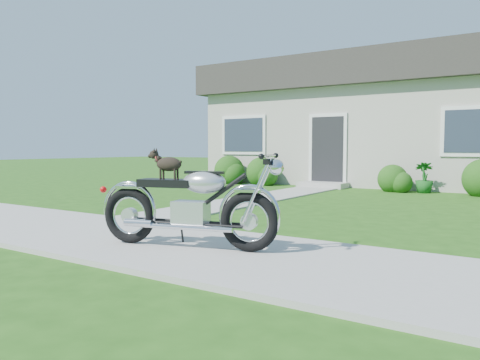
# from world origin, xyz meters

# --- Properties ---
(ground) EXTENTS (80.00, 80.00, 0.00)m
(ground) POSITION_xyz_m (0.00, 0.00, 0.00)
(ground) COLOR #235114
(ground) RESTS_ON ground
(sidewalk) EXTENTS (24.00, 2.20, 0.04)m
(sidewalk) POSITION_xyz_m (0.00, 0.00, 0.02)
(sidewalk) COLOR #9E9B93
(sidewalk) RESTS_ON ground
(walkway) EXTENTS (1.20, 8.00, 0.03)m
(walkway) POSITION_xyz_m (-1.50, 5.00, 0.01)
(walkway) COLOR #9E9B93
(walkway) RESTS_ON ground
(house) EXTENTS (12.60, 7.03, 4.50)m
(house) POSITION_xyz_m (-0.00, 11.99, 2.16)
(house) COLOR beige
(house) RESTS_ON ground
(shrub_row) EXTENTS (10.28, 1.15, 1.15)m
(shrub_row) POSITION_xyz_m (0.43, 8.50, 0.43)
(shrub_row) COLOR #214D14
(shrub_row) RESTS_ON ground
(potted_plant_left) EXTENTS (0.76, 0.75, 0.64)m
(potted_plant_left) POSITION_xyz_m (-3.74, 8.55, 0.32)
(potted_plant_left) COLOR #244D14
(potted_plant_left) RESTS_ON ground
(potted_plant_right) EXTENTS (0.58, 0.58, 0.81)m
(potted_plant_right) POSITION_xyz_m (1.37, 8.55, 0.40)
(potted_plant_right) COLOR #185A1D
(potted_plant_right) RESTS_ON ground
(motorcycle_with_dog) EXTENTS (2.18, 0.87, 1.11)m
(motorcycle_with_dog) POSITION_xyz_m (0.61, -0.11, 0.54)
(motorcycle_with_dog) COLOR black
(motorcycle_with_dog) RESTS_ON sidewalk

